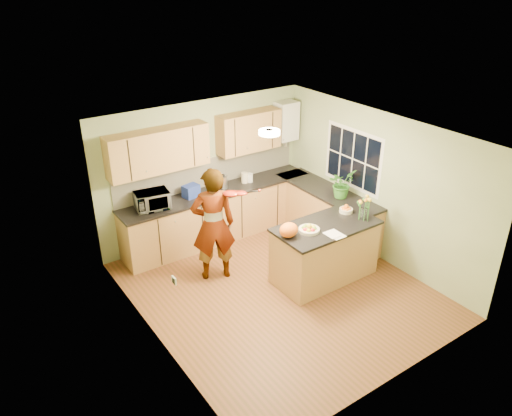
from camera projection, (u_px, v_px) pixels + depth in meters
floor at (279, 290)px, 7.73m from camera, size 4.50×4.50×0.00m
ceiling at (283, 135)px, 6.62m from camera, size 4.00×4.50×0.02m
wall_back at (204, 170)px, 8.83m from camera, size 4.00×0.02×2.50m
wall_front at (403, 296)px, 5.52m from camera, size 4.00×0.02×2.50m
wall_left at (152, 261)px, 6.16m from camera, size 0.02×4.50×2.50m
wall_right at (377, 186)px, 8.19m from camera, size 0.02×4.50×2.50m
back_counter at (219, 214)px, 9.01m from camera, size 3.64×0.62×0.94m
right_counter at (326, 214)px, 9.01m from camera, size 0.62×2.24×0.94m
splashback at (209, 172)px, 8.89m from camera, size 3.60×0.02×0.52m
upper_cabinets at (198, 142)px, 8.35m from camera, size 3.20×0.34×0.70m
boiler at (286, 121)px, 9.29m from camera, size 0.40×0.30×0.86m
window_right at (353, 159)px, 8.50m from camera, size 0.01×1.30×1.05m
light_switch at (174, 280)px, 5.70m from camera, size 0.02×0.09×0.09m
ceiling_lamp at (269, 132)px, 6.86m from camera, size 0.30×0.30×0.07m
peninsula_island at (325, 251)px, 7.86m from camera, size 1.64×0.84×0.94m
fruit_dish at (309, 229)px, 7.45m from camera, size 0.32×0.32×0.11m
orange_bowl at (346, 209)px, 8.01m from camera, size 0.22×0.22×0.13m
flower_vase at (365, 203)px, 7.69m from camera, size 0.23×0.23×0.42m
orange_bag at (289, 230)px, 7.28m from camera, size 0.30×0.26×0.22m
papers at (335, 234)px, 7.37m from camera, size 0.21×0.28×0.01m
violinist at (213, 225)px, 7.67m from camera, size 0.80×0.66×1.87m
violin at (231, 193)px, 7.36m from camera, size 0.61×0.53×0.15m
microwave at (152, 200)px, 8.09m from camera, size 0.59×0.44×0.30m
blue_box at (191, 191)px, 8.52m from camera, size 0.30×0.24×0.21m
kettle at (223, 182)px, 8.83m from camera, size 0.17×0.17×0.32m
jar_cream at (245, 178)px, 9.08m from camera, size 0.13×0.13×0.19m
jar_white at (250, 178)px, 9.11m from camera, size 0.12×0.12×0.17m
potted_plant at (342, 184)px, 8.46m from camera, size 0.52×0.47×0.49m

